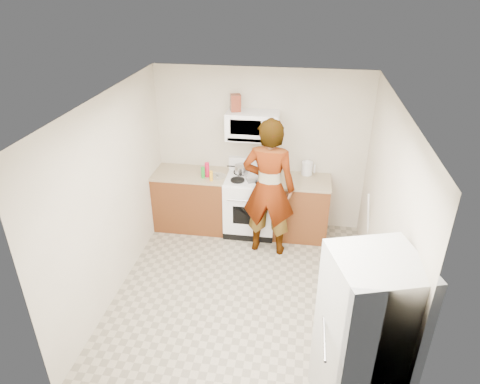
% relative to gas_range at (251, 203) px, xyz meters
% --- Properties ---
extents(floor, '(3.60, 3.60, 0.00)m').
position_rel_gas_range_xyz_m(floor, '(0.10, -1.48, -0.49)').
color(floor, gray).
rests_on(floor, ground).
extents(back_wall, '(3.20, 0.02, 2.50)m').
position_rel_gas_range_xyz_m(back_wall, '(0.10, 0.31, 0.76)').
color(back_wall, beige).
rests_on(back_wall, floor).
extents(right_wall, '(0.02, 3.60, 2.50)m').
position_rel_gas_range_xyz_m(right_wall, '(1.69, -1.48, 0.76)').
color(right_wall, beige).
rests_on(right_wall, floor).
extents(cabinet_left, '(1.12, 0.62, 0.90)m').
position_rel_gas_range_xyz_m(cabinet_left, '(-0.94, 0.01, -0.04)').
color(cabinet_left, brown).
rests_on(cabinet_left, floor).
extents(counter_left, '(1.14, 0.64, 0.03)m').
position_rel_gas_range_xyz_m(counter_left, '(-0.94, 0.01, 0.43)').
color(counter_left, '#9D896A').
rests_on(counter_left, cabinet_left).
extents(cabinet_right, '(0.80, 0.62, 0.90)m').
position_rel_gas_range_xyz_m(cabinet_right, '(0.78, 0.01, -0.04)').
color(cabinet_right, brown).
rests_on(cabinet_right, floor).
extents(counter_right, '(0.82, 0.64, 0.03)m').
position_rel_gas_range_xyz_m(counter_right, '(0.78, 0.01, 0.43)').
color(counter_right, '#9D896A').
rests_on(counter_right, cabinet_right).
extents(gas_range, '(0.76, 0.65, 1.13)m').
position_rel_gas_range_xyz_m(gas_range, '(0.00, 0.00, 0.00)').
color(gas_range, white).
rests_on(gas_range, floor).
extents(microwave, '(0.76, 0.38, 0.40)m').
position_rel_gas_range_xyz_m(microwave, '(0.00, 0.13, 1.21)').
color(microwave, white).
rests_on(microwave, back_wall).
extents(person, '(0.78, 0.55, 2.03)m').
position_rel_gas_range_xyz_m(person, '(0.31, -0.48, 0.53)').
color(person, tan).
rests_on(person, floor).
extents(fridge, '(0.88, 0.88, 1.70)m').
position_rel_gas_range_xyz_m(fridge, '(1.39, -2.92, 0.36)').
color(fridge, white).
rests_on(fridge, floor).
extents(kettle, '(0.20, 0.20, 0.20)m').
position_rel_gas_range_xyz_m(kettle, '(0.83, 0.23, 0.55)').
color(kettle, silver).
rests_on(kettle, counter_right).
extents(jug, '(0.17, 0.17, 0.24)m').
position_rel_gas_range_xyz_m(jug, '(-0.25, 0.15, 1.53)').
color(jug, maroon).
rests_on(jug, microwave).
extents(saucepan, '(0.27, 0.27, 0.11)m').
position_rel_gas_range_xyz_m(saucepan, '(-0.16, 0.10, 0.53)').
color(saucepan, '#B3B3B8').
rests_on(saucepan, gas_range).
extents(tray, '(0.29, 0.24, 0.05)m').
position_rel_gas_range_xyz_m(tray, '(0.08, -0.10, 0.47)').
color(tray, silver).
rests_on(tray, gas_range).
extents(bottle_spray, '(0.09, 0.09, 0.22)m').
position_rel_gas_range_xyz_m(bottle_spray, '(-0.65, -0.08, 0.56)').
color(bottle_spray, red).
rests_on(bottle_spray, counter_left).
extents(bottle_hot_sauce, '(0.07, 0.07, 0.15)m').
position_rel_gas_range_xyz_m(bottle_hot_sauce, '(-0.56, -0.21, 0.53)').
color(bottle_hot_sauce, orange).
rests_on(bottle_hot_sauce, counter_left).
extents(bottle_green_cap, '(0.06, 0.06, 0.17)m').
position_rel_gas_range_xyz_m(bottle_green_cap, '(-0.70, -0.13, 0.54)').
color(bottle_green_cap, '#1A9027').
rests_on(bottle_green_cap, counter_left).
extents(pot_lid, '(0.32, 0.32, 0.01)m').
position_rel_gas_range_xyz_m(pot_lid, '(-0.50, -0.06, 0.46)').
color(pot_lid, white).
rests_on(pot_lid, counter_left).
extents(broom, '(0.18, 0.19, 1.13)m').
position_rel_gas_range_xyz_m(broom, '(1.70, -0.61, 0.09)').
color(broom, silver).
rests_on(broom, floor).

